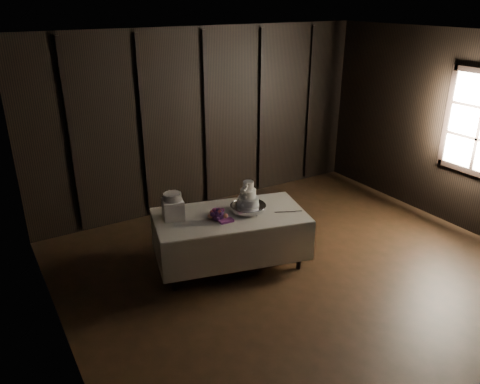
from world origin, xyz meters
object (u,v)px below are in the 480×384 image
box_pedestal (173,209)px  small_cake (172,197)px  cake_stand (248,208)px  display_table (231,237)px  bouquet (218,215)px  wedding_cake (247,197)px

box_pedestal → small_cake: (0.00, 0.00, 0.17)m
cake_stand → small_cake: (-0.94, 0.33, 0.25)m
display_table → box_pedestal: bearing=170.7°
box_pedestal → small_cake: small_cake is taller
display_table → bouquet: (-0.21, -0.04, 0.41)m
cake_stand → wedding_cake: 0.18m
display_table → box_pedestal: (-0.68, 0.30, 0.47)m
display_table → bouquet: 0.46m
cake_stand → box_pedestal: 1.00m
display_table → cake_stand: (0.26, -0.03, 0.39)m
wedding_cake → small_cake: (-0.91, 0.34, 0.07)m
wedding_cake → cake_stand: bearing=10.6°
cake_stand → bouquet: bouquet is taller
bouquet → box_pedestal: 0.59m
display_table → bouquet: bearing=-154.0°
small_cake → cake_stand: bearing=-19.4°
display_table → small_cake: small_cake is taller
bouquet → box_pedestal: box_pedestal is taller
display_table → bouquet: bouquet is taller
cake_stand → wedding_cake: wedding_cake is taller
display_table → cake_stand: cake_stand is taller
bouquet → box_pedestal: bearing=144.4°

